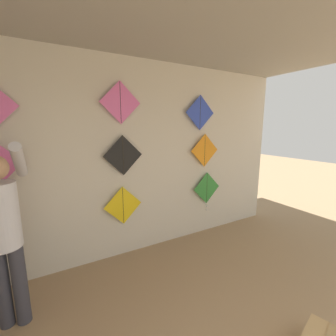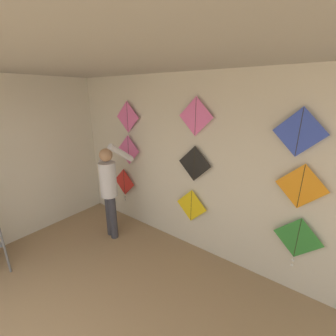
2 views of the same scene
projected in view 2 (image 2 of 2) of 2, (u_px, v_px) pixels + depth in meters
back_panel at (195, 168)px, 3.50m from camera, size 5.92×0.06×2.80m
left_panel at (3, 164)px, 3.66m from camera, size 0.06×4.24×2.80m
ceiling_slab at (86, 50)px, 1.73m from camera, size 5.92×4.24×0.04m
shopkeeper at (109, 186)px, 3.87m from camera, size 0.44×0.57×1.76m
kite_0 at (124, 183)px, 4.53m from camera, size 0.55×0.04×0.69m
kite_1 at (191, 206)px, 3.63m from camera, size 0.55×0.01×0.55m
kite_2 at (297, 240)px, 2.75m from camera, size 0.55×0.04×0.69m
kite_3 at (129, 150)px, 4.20m from camera, size 0.55×0.01×0.55m
kite_4 at (194, 164)px, 3.38m from camera, size 0.55×0.01×0.55m
kite_5 at (301, 187)px, 2.57m from camera, size 0.55×0.01×0.55m
kite_6 at (128, 117)px, 4.00m from camera, size 0.55×0.01×0.55m
kite_7 at (196, 117)px, 3.17m from camera, size 0.55×0.01×0.55m
kite_8 at (299, 132)px, 2.45m from camera, size 0.55×0.01×0.55m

